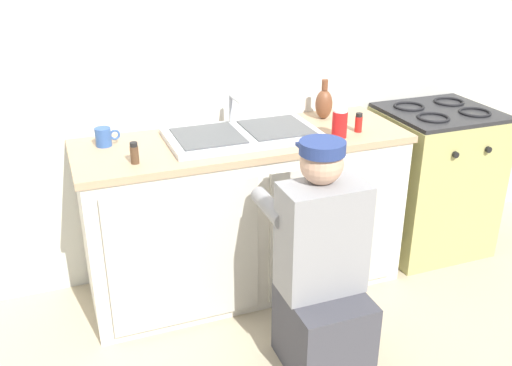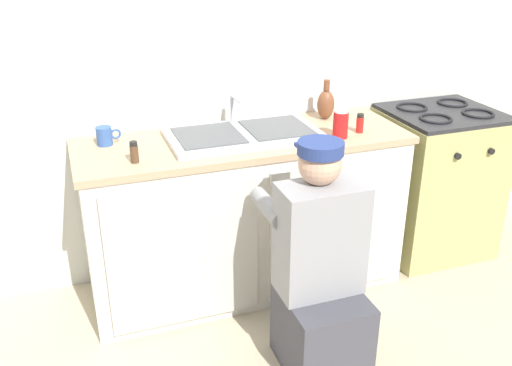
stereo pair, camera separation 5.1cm
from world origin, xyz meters
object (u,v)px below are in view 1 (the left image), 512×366
object	(u,v)px
soda_cup_red	(340,123)
vase_decorative	(324,103)
stove_range	(432,180)
plumber_person	(322,279)
spice_bottle_red	(359,123)
spice_bottle_pepper	(134,153)
coffee_mug	(104,137)
sink_double_basin	(243,134)

from	to	relation	value
soda_cup_red	vase_decorative	bearing A→B (deg)	77.85
stove_range	plumber_person	world-z (taller)	plumber_person
spice_bottle_red	spice_bottle_pepper	bearing A→B (deg)	-178.50
plumber_person	vase_decorative	distance (m)	1.14
soda_cup_red	coffee_mug	xyz separation A→B (m)	(-1.18, 0.30, -0.03)
sink_double_basin	coffee_mug	xyz separation A→B (m)	(-0.70, 0.13, 0.03)
spice_bottle_pepper	coffee_mug	size ratio (longest dim) A/B	0.83
stove_range	soda_cup_red	distance (m)	0.96
spice_bottle_pepper	soda_cup_red	distance (m)	1.08
spice_bottle_red	coffee_mug	xyz separation A→B (m)	(-1.32, 0.26, -0.00)
stove_range	vase_decorative	bearing A→B (deg)	168.17
plumber_person	spice_bottle_red	distance (m)	0.94
spice_bottle_pepper	sink_double_basin	bearing A→B (deg)	15.49
stove_range	plumber_person	xyz separation A→B (m)	(-1.15, -0.75, -0.00)
sink_double_basin	coffee_mug	world-z (taller)	sink_double_basin
spice_bottle_pepper	vase_decorative	world-z (taller)	vase_decorative
stove_range	coffee_mug	xyz separation A→B (m)	(-1.97, 0.13, 0.49)
vase_decorative	spice_bottle_red	size ratio (longest dim) A/B	2.19
sink_double_basin	spice_bottle_pepper	distance (m)	0.62
plumber_person	spice_bottle_red	bearing A→B (deg)	50.79
vase_decorative	coffee_mug	xyz separation A→B (m)	(-1.25, -0.02, -0.04)
stove_range	vase_decorative	world-z (taller)	vase_decorative
spice_bottle_red	soda_cup_red	bearing A→B (deg)	-164.06
plumber_person	spice_bottle_pepper	bearing A→B (deg)	140.22
sink_double_basin	coffee_mug	distance (m)	0.71
sink_double_basin	spice_bottle_red	xyz separation A→B (m)	(0.62, -0.13, 0.03)
stove_range	spice_bottle_pepper	bearing A→B (deg)	-175.00
spice_bottle_red	coffee_mug	bearing A→B (deg)	168.78
stove_range	spice_bottle_pepper	xyz separation A→B (m)	(-1.86, -0.16, 0.49)
plumber_person	vase_decorative	xyz separation A→B (m)	(0.44, 0.90, 0.53)
spice_bottle_pepper	spice_bottle_red	world-z (taller)	same
sink_double_basin	soda_cup_red	xyz separation A→B (m)	(0.48, -0.17, 0.06)
spice_bottle_red	stove_range	bearing A→B (deg)	11.49
spice_bottle_pepper	spice_bottle_red	xyz separation A→B (m)	(1.22, 0.03, 0.00)
stove_range	spice_bottle_red	size ratio (longest dim) A/B	8.90
sink_double_basin	vase_decorative	bearing A→B (deg)	14.99
stove_range	coffee_mug	distance (m)	2.03
vase_decorative	spice_bottle_red	distance (m)	0.29
sink_double_basin	plumber_person	bearing A→B (deg)	-81.48
spice_bottle_red	coffee_mug	size ratio (longest dim) A/B	0.83
plumber_person	coffee_mug	size ratio (longest dim) A/B	8.76
sink_double_basin	spice_bottle_pepper	world-z (taller)	sink_double_basin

